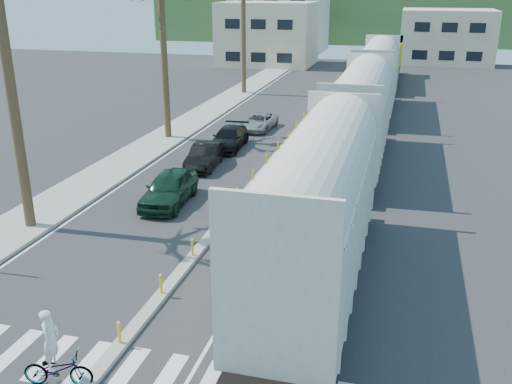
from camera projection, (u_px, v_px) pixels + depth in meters
The scene contains 14 objects.
ground at pixel (136, 328), 17.82m from camera, with size 140.00×140.00×0.00m, color #28282B.
sidewalk at pixel (182, 127), 42.54m from camera, with size 3.00×90.00×0.15m, color gray.
rails at pixel (368, 130), 42.01m from camera, with size 1.56×100.00×0.06m.
median at pixel (278, 154), 35.91m from camera, with size 0.45×60.00×0.85m.
crosswalk at pixel (104, 367), 16.00m from camera, with size 14.00×2.20×0.01m, color silver.
lane_markings at pixel (264, 134), 41.03m from camera, with size 9.42×90.00×0.01m.
freight_train at pixel (367, 100), 37.96m from camera, with size 3.00×60.94×5.85m.
buildings at pixel (314, 27), 82.92m from camera, with size 38.00×27.00×10.00m.
hillside at pixel (373, 8), 106.53m from camera, with size 80.00×20.00×12.00m, color #385628.
car_lead at pixel (169, 188), 27.71m from camera, with size 2.18×4.80×1.60m, color black.
car_second at pixel (205, 156), 33.29m from camera, with size 1.75×4.27×1.38m, color black.
car_third at pixel (229, 138), 37.23m from camera, with size 2.09×4.75×1.36m, color black.
car_rear at pixel (259, 122), 42.05m from camera, with size 2.26×4.38×1.18m, color #A1A4A6.
cyclist at pixel (56, 362), 15.08m from camera, with size 1.37×2.13×2.27m.
Camera 1 is at (7.58, -13.79, 10.12)m, focal length 40.00 mm.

